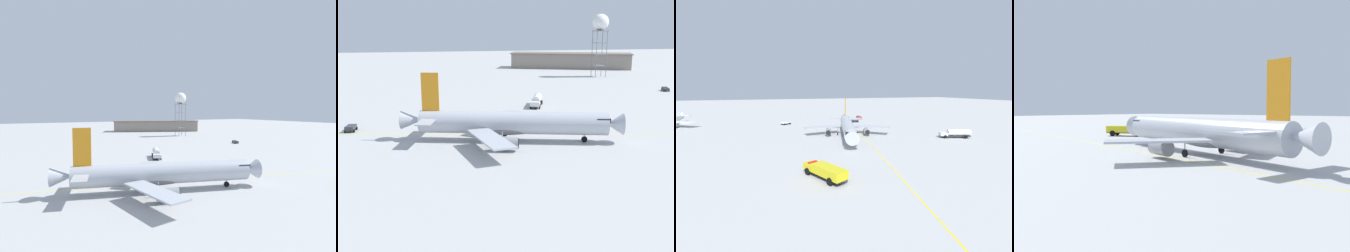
# 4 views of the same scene
# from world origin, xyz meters

# --- Properties ---
(ground_plane) EXTENTS (600.00, 600.00, 0.00)m
(ground_plane) POSITION_xyz_m (0.00, 0.00, 0.00)
(ground_plane) COLOR #B2B2B2
(airliner_main) EXTENTS (39.90, 30.09, 12.48)m
(airliner_main) POSITION_xyz_m (2.80, -2.53, 3.27)
(airliner_main) COLOR #B2B7C1
(airliner_main) RESTS_ON ground_plane
(fuel_tanker_truck) EXTENTS (5.79, 9.98, 2.87)m
(fuel_tanker_truck) POSITION_xyz_m (17.67, 30.84, 1.59)
(fuel_tanker_truck) COLOR #232326
(fuel_tanker_truck) RESTS_ON ground_plane
(fire_tender_truck) EXTENTS (10.17, 6.69, 2.50)m
(fire_tender_truck) POSITION_xyz_m (37.65, -19.30, 1.53)
(fire_tender_truck) COLOR #232326
(fire_tender_truck) RESTS_ON ground_plane
(pushback_tug_truck) EXTENTS (4.33, 4.93, 1.30)m
(pushback_tug_truck) POSITION_xyz_m (-30.24, -21.31, 0.80)
(pushback_tug_truck) COLOR #232326
(pushback_tug_truck) RESTS_ON ground_plane
(ops_pickup_truck) EXTENTS (6.02, 2.92, 1.41)m
(ops_pickup_truck) POSITION_xyz_m (-38.63, 18.98, 0.81)
(ops_pickup_truck) COLOR #232326
(ops_pickup_truck) RESTS_ON ground_plane
(baggage_truck_truck_extra) EXTENTS (2.26, 3.69, 1.22)m
(baggage_truck_truck_extra) POSITION_xyz_m (-26.82, 11.69, 0.71)
(baggage_truck_truck_extra) COLOR #232326
(baggage_truck_truck_extra) RESTS_ON ground_plane
(taxiway_centreline) EXTENTS (155.68, 35.63, 0.01)m
(taxiway_centreline) POSITION_xyz_m (6.93, 1.98, 0.00)
(taxiway_centreline) COLOR yellow
(taxiway_centreline) RESTS_ON ground_plane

